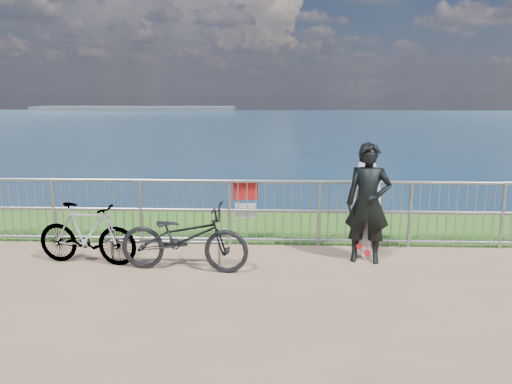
{
  "coord_description": "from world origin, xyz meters",
  "views": [
    {
      "loc": [
        0.31,
        -6.5,
        2.6
      ],
      "look_at": [
        -0.03,
        1.2,
        1.0
      ],
      "focal_mm": 35.0,
      "sensor_mm": 36.0,
      "label": 1
    }
  ],
  "objects_px": {
    "surfer": "(368,203)",
    "surfboard": "(367,210)",
    "bicycle_near": "(184,238)",
    "bicycle_far": "(87,234)"
  },
  "relations": [
    {
      "from": "surfboard",
      "to": "bicycle_near",
      "type": "distance_m",
      "value": 2.84
    },
    {
      "from": "bicycle_far",
      "to": "surfer",
      "type": "bearing_deg",
      "value": -77.87
    },
    {
      "from": "bicycle_far",
      "to": "surfboard",
      "type": "bearing_deg",
      "value": -75.13
    },
    {
      "from": "surfer",
      "to": "bicycle_near",
      "type": "relative_size",
      "value": 0.97
    },
    {
      "from": "surfboard",
      "to": "bicycle_far",
      "type": "relative_size",
      "value": 1.05
    },
    {
      "from": "surfboard",
      "to": "surfer",
      "type": "bearing_deg",
      "value": -97.23
    },
    {
      "from": "bicycle_far",
      "to": "bicycle_near",
      "type": "bearing_deg",
      "value": -90.03
    },
    {
      "from": "surfboard",
      "to": "bicycle_far",
      "type": "distance_m",
      "value": 4.28
    },
    {
      "from": "bicycle_near",
      "to": "bicycle_far",
      "type": "bearing_deg",
      "value": 87.42
    },
    {
      "from": "surfer",
      "to": "surfboard",
      "type": "distance_m",
      "value": 0.26
    }
  ]
}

